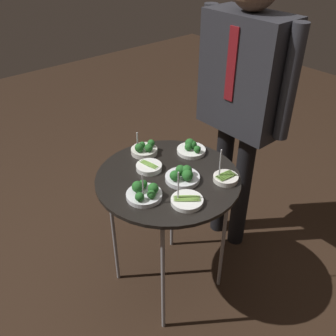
{
  "coord_description": "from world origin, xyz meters",
  "views": [
    {
      "loc": [
        1.13,
        -0.96,
        1.83
      ],
      "look_at": [
        0.0,
        0.0,
        0.82
      ],
      "focal_mm": 40.0,
      "sensor_mm": 36.0,
      "label": 1
    }
  ],
  "objects": [
    {
      "name": "bowl_asparagus_front_right",
      "position": [
        -0.11,
        -0.03,
        0.78
      ],
      "size": [
        0.13,
        0.13,
        0.03
      ],
      "color": "white",
      "rests_on": "serving_cart"
    },
    {
      "name": "serving_cart",
      "position": [
        0.0,
        0.0,
        0.72
      ],
      "size": [
        0.71,
        0.71,
        0.77
      ],
      "color": "black",
      "rests_on": "ground_plane"
    },
    {
      "name": "ground_plane",
      "position": [
        0.0,
        0.0,
        0.0
      ],
      "size": [
        8.0,
        8.0,
        0.0
      ],
      "primitive_type": "plane",
      "color": "black"
    },
    {
      "name": "bowl_broccoli_front_center",
      "position": [
        -0.24,
        0.04,
        0.8
      ],
      "size": [
        0.14,
        0.14,
        0.14
      ],
      "color": "silver",
      "rests_on": "serving_cart"
    },
    {
      "name": "bowl_asparagus_back_left",
      "position": [
        0.2,
        0.19,
        0.78
      ],
      "size": [
        0.12,
        0.12,
        0.17
      ],
      "color": "silver",
      "rests_on": "serving_cart"
    },
    {
      "name": "waiter_figure",
      "position": [
        -0.05,
        0.57,
        1.06
      ],
      "size": [
        0.62,
        0.23,
        1.67
      ],
      "color": "black",
      "rests_on": "ground_plane"
    },
    {
      "name": "bowl_broccoli_front_left",
      "position": [
        0.05,
        -0.19,
        0.8
      ],
      "size": [
        0.16,
        0.16,
        0.16
      ],
      "color": "silver",
      "rests_on": "serving_cart"
    },
    {
      "name": "bowl_asparagus_mid_left",
      "position": [
        0.21,
        -0.07,
        0.78
      ],
      "size": [
        0.14,
        0.14,
        0.16
      ],
      "color": "white",
      "rests_on": "serving_cart"
    },
    {
      "name": "bowl_broccoli_far_rim",
      "position": [
        0.07,
        0.03,
        0.8
      ],
      "size": [
        0.17,
        0.17,
        0.08
      ],
      "color": "silver",
      "rests_on": "serving_cart"
    },
    {
      "name": "bowl_broccoli_near_rim",
      "position": [
        -0.09,
        0.24,
        0.79
      ],
      "size": [
        0.15,
        0.15,
        0.07
      ],
      "color": "white",
      "rests_on": "serving_cart"
    }
  ]
}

